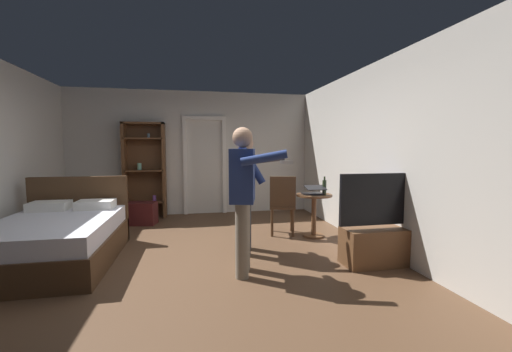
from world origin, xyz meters
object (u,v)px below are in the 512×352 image
at_px(bookshelf, 145,167).
at_px(person_blue_shirt, 244,190).
at_px(side_table, 314,208).
at_px(laptop, 314,191).
at_px(tv_flatscreen, 379,237).
at_px(person_striped_shirt, 246,185).
at_px(bottle_on_table, 325,187).
at_px(bed, 57,239).
at_px(suitcase_dark, 141,213).
at_px(wooden_chair, 283,203).

distance_m(bookshelf, person_blue_shirt, 3.68).
relative_size(bookshelf, side_table, 2.81).
relative_size(bookshelf, laptop, 5.91).
distance_m(tv_flatscreen, person_striped_shirt, 1.84).
relative_size(laptop, bottle_on_table, 1.13).
height_order(bed, person_striped_shirt, person_striped_shirt).
height_order(bottle_on_table, suitcase_dark, bottle_on_table).
distance_m(side_table, person_striped_shirt, 1.41).
height_order(laptop, person_blue_shirt, person_blue_shirt).
relative_size(side_table, wooden_chair, 0.71).
height_order(bed, wooden_chair, bed).
height_order(tv_flatscreen, laptop, tv_flatscreen).
xyz_separation_m(bottle_on_table, person_striped_shirt, (-1.35, -0.46, 0.12)).
relative_size(bottle_on_table, wooden_chair, 0.30).
height_order(person_blue_shirt, suitcase_dark, person_blue_shirt).
relative_size(bed, suitcase_dark, 3.54).
bearing_deg(tv_flatscreen, side_table, 104.26).
bearing_deg(bookshelf, bottle_on_table, -35.04).
xyz_separation_m(bookshelf, suitcase_dark, (-0.00, -0.64, -0.84)).
xyz_separation_m(tv_flatscreen, suitcase_dark, (-3.24, 2.74, -0.13)).
distance_m(bookshelf, suitcase_dark, 1.06).
xyz_separation_m(tv_flatscreen, laptop, (-0.37, 1.28, 0.41)).
xyz_separation_m(bookshelf, side_table, (2.90, -2.06, -0.59)).
bearing_deg(bed, laptop, 6.61).
xyz_separation_m(person_blue_shirt, suitcase_dark, (-1.54, 2.70, -0.77)).
bearing_deg(bottle_on_table, bed, -174.23).
height_order(bed, bottle_on_table, bed).
bearing_deg(wooden_chair, bookshelf, 142.31).
relative_size(tv_flatscreen, person_blue_shirt, 0.68).
distance_m(tv_flatscreen, bottle_on_table, 1.35).
bearing_deg(person_blue_shirt, bed, 159.99).
bearing_deg(tv_flatscreen, bookshelf, 133.79).
xyz_separation_m(person_striped_shirt, suitcase_dark, (-1.70, 1.95, -0.73)).
distance_m(tv_flatscreen, wooden_chair, 1.73).
distance_m(laptop, person_striped_shirt, 1.29).
relative_size(person_striped_shirt, suitcase_dark, 2.99).
relative_size(bookshelf, tv_flatscreen, 1.72).
height_order(tv_flatscreen, suitcase_dark, tv_flatscreen).
bearing_deg(tv_flatscreen, suitcase_dark, 139.80).
height_order(wooden_chair, person_blue_shirt, person_blue_shirt).
bearing_deg(bottle_on_table, person_blue_shirt, -141.27).
xyz_separation_m(tv_flatscreen, side_table, (-0.34, 1.33, 0.12)).
xyz_separation_m(bottle_on_table, suitcase_dark, (-3.05, 1.49, -0.61)).
distance_m(bookshelf, bottle_on_table, 3.73).
relative_size(bookshelf, person_striped_shirt, 1.22).
bearing_deg(suitcase_dark, person_striped_shirt, -37.91).
xyz_separation_m(tv_flatscreen, person_blue_shirt, (-1.70, 0.04, 0.63)).
relative_size(tv_flatscreen, bottle_on_table, 3.89).
height_order(wooden_chair, suitcase_dark, wooden_chair).
height_order(bookshelf, person_striped_shirt, bookshelf).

